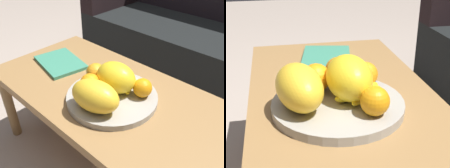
# 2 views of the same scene
# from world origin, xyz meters

# --- Properties ---
(coffee_table) EXTENTS (1.13, 0.56, 0.43)m
(coffee_table) POSITION_xyz_m (0.00, 0.00, 0.38)
(coffee_table) COLOR olive
(coffee_table) RESTS_ON ground_plane
(fruit_bowl) EXTENTS (0.36, 0.36, 0.03)m
(fruit_bowl) POSITION_xyz_m (0.04, -0.03, 0.44)
(fruit_bowl) COLOR #A29F96
(fruit_bowl) RESTS_ON coffee_table
(melon_large_front) EXTENTS (0.21, 0.15, 0.12)m
(melon_large_front) POSITION_xyz_m (0.06, -0.14, 0.51)
(melon_large_front) COLOR yellow
(melon_large_front) RESTS_ON fruit_bowl
(melon_smaller_beside) EXTENTS (0.18, 0.14, 0.12)m
(melon_smaller_beside) POSITION_xyz_m (0.03, 0.00, 0.51)
(melon_smaller_beside) COLOR yellow
(melon_smaller_beside) RESTS_ON fruit_bowl
(orange_front) EXTENTS (0.08, 0.08, 0.08)m
(orange_front) POSITION_xyz_m (-0.03, -0.08, 0.50)
(orange_front) COLOR orange
(orange_front) RESTS_ON fruit_bowl
(orange_left) EXTENTS (0.08, 0.08, 0.08)m
(orange_left) POSITION_xyz_m (0.13, 0.04, 0.49)
(orange_left) COLOR orange
(orange_left) RESTS_ON fruit_bowl
(orange_right) EXTENTS (0.07, 0.07, 0.07)m
(orange_right) POSITION_xyz_m (-0.04, 0.07, 0.49)
(orange_right) COLOR orange
(orange_right) RESTS_ON fruit_bowl
(orange_back) EXTENTS (0.08, 0.08, 0.08)m
(orange_back) POSITION_xyz_m (-0.08, -0.01, 0.49)
(orange_back) COLOR orange
(orange_back) RESTS_ON fruit_bowl
(banana_bunch) EXTENTS (0.15, 0.16, 0.06)m
(banana_bunch) POSITION_xyz_m (0.04, 0.03, 0.48)
(banana_bunch) COLOR yellow
(banana_bunch) RESTS_ON fruit_bowl
(magazine) EXTENTS (0.28, 0.22, 0.02)m
(magazine) POSITION_xyz_m (-0.35, -0.00, 0.44)
(magazine) COLOR #3B886A
(magazine) RESTS_ON coffee_table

